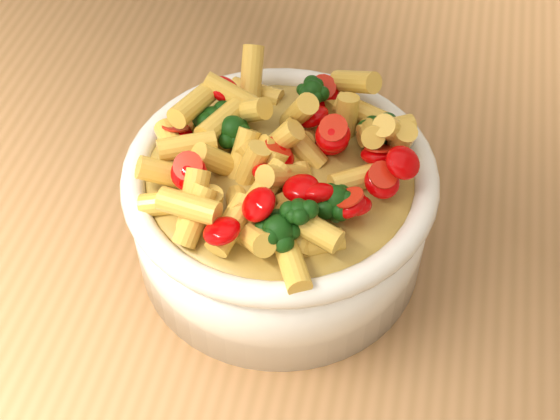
# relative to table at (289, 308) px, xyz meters

# --- Properties ---
(table) EXTENTS (1.20, 0.80, 0.90)m
(table) POSITION_rel_table_xyz_m (0.00, 0.00, 0.00)
(table) COLOR #AC784A
(table) RESTS_ON ground
(serving_bowl) EXTENTS (0.22, 0.22, 0.10)m
(serving_bowl) POSITION_rel_table_xyz_m (-0.00, -0.01, 0.15)
(serving_bowl) COLOR white
(serving_bowl) RESTS_ON table
(pasta_salad) EXTENTS (0.17, 0.17, 0.04)m
(pasta_salad) POSITION_rel_table_xyz_m (-0.00, -0.01, 0.21)
(pasta_salad) COLOR #FBBF4F
(pasta_salad) RESTS_ON serving_bowl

